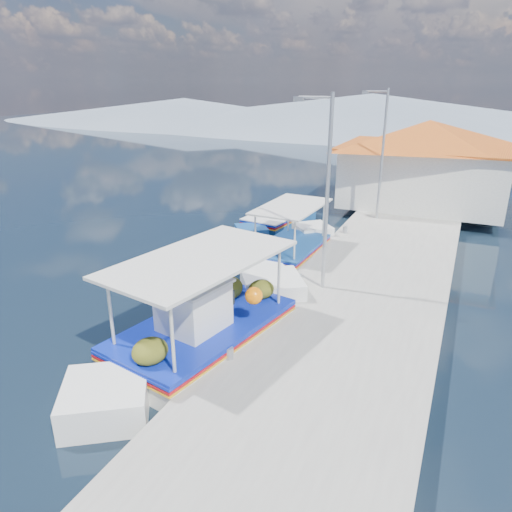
% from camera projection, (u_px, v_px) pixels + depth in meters
% --- Properties ---
extents(ground, '(160.00, 160.00, 0.00)m').
position_uv_depth(ground, '(170.00, 300.00, 15.60)').
color(ground, black).
rests_on(ground, ground).
extents(quay, '(5.00, 44.00, 0.50)m').
position_uv_depth(quay, '(384.00, 260.00, 18.35)').
color(quay, '#A09F96').
rests_on(quay, ground).
extents(bollards, '(0.20, 17.20, 0.30)m').
position_uv_depth(bollards, '(327.00, 249.00, 18.38)').
color(bollards, '#A5A8AD').
rests_on(bollards, quay).
extents(main_caique, '(3.70, 8.83, 2.96)m').
position_uv_depth(main_caique, '(205.00, 330.00, 12.57)').
color(main_caique, white).
rests_on(main_caique, ground).
extents(caique_green_canopy, '(2.23, 6.80, 2.55)m').
position_uv_depth(caique_green_canopy, '(291.00, 252.00, 18.87)').
color(caique_green_canopy, white).
rests_on(caique_green_canopy, ground).
extents(caique_blue_hull, '(2.51, 6.48, 1.16)m').
position_uv_depth(caique_blue_hull, '(277.00, 222.00, 23.06)').
color(caique_blue_hull, navy).
rests_on(caique_blue_hull, ground).
extents(harbor_building, '(10.49, 10.49, 4.40)m').
position_uv_depth(harbor_building, '(425.00, 161.00, 25.03)').
color(harbor_building, white).
rests_on(harbor_building, quay).
extents(lamp_post_near, '(1.21, 0.14, 6.00)m').
position_uv_depth(lamp_post_near, '(325.00, 185.00, 14.22)').
color(lamp_post_near, '#A5A8AD').
rests_on(lamp_post_near, quay).
extents(lamp_post_far, '(1.21, 0.14, 6.00)m').
position_uv_depth(lamp_post_far, '(381.00, 148.00, 21.90)').
color(lamp_post_far, '#A5A8AD').
rests_on(lamp_post_far, quay).
extents(mountain_ridge, '(171.40, 96.00, 5.50)m').
position_uv_depth(mountain_ridge, '(462.00, 120.00, 60.13)').
color(mountain_ridge, slate).
rests_on(mountain_ridge, ground).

